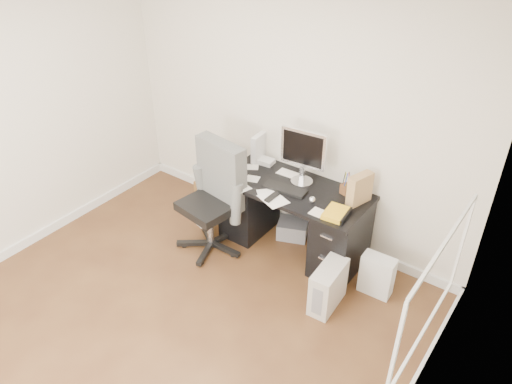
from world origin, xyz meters
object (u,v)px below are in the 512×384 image
keyboard (285,189)px  wicker_basket (218,196)px  pc_tower (328,287)px  lcd_monitor (303,157)px  desk (293,216)px  office_chair (209,200)px

keyboard → wicker_basket: (-1.01, 0.17, -0.57)m
keyboard → pc_tower: 1.02m
lcd_monitor → desk: bearing=-100.7°
desk → pc_tower: bearing=-35.7°
lcd_monitor → office_chair: 1.04m
desk → keyboard: bearing=-118.9°
wicker_basket → desk: bearing=-4.2°
keyboard → office_chair: (-0.65, -0.40, -0.18)m
desk → pc_tower: size_ratio=3.44×
desk → keyboard: keyboard is taller
desk → pc_tower: (0.71, -0.51, -0.18)m
lcd_monitor → wicker_basket: 1.37m
keyboard → office_chair: size_ratio=0.37×
pc_tower → wicker_basket: (-1.77, 0.59, -0.02)m
desk → wicker_basket: size_ratio=3.84×
office_chair → pc_tower: size_ratio=2.69×
desk → lcd_monitor: lcd_monitor is taller
pc_tower → office_chair: bearing=176.0°
desk → office_chair: 0.87m
lcd_monitor → pc_tower: size_ratio=1.34×
office_chair → desk: bearing=43.2°
keyboard → lcd_monitor: bearing=67.8°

